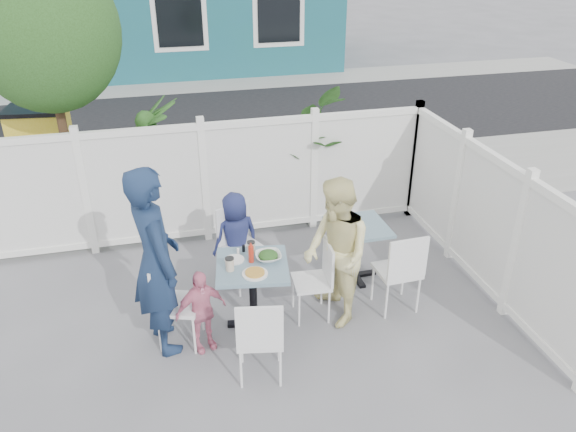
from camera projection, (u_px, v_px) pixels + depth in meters
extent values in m
plane|color=slate|center=(228.00, 358.00, 5.44)|extent=(80.00, 80.00, 0.00)
cube|color=gray|center=(191.00, 195.00, 8.71)|extent=(24.00, 2.60, 0.01)
cube|color=black|center=(175.00, 123.00, 11.90)|extent=(24.00, 5.00, 0.01)
cube|color=gray|center=(167.00, 87.00, 14.56)|extent=(24.00, 1.60, 0.01)
cube|color=black|center=(33.00, 24.00, 13.54)|extent=(1.20, 0.04, 1.40)
cube|color=black|center=(199.00, 18.00, 14.40)|extent=(1.20, 0.04, 1.40)
cube|color=white|center=(205.00, 182.00, 7.15)|extent=(5.80, 0.04, 1.40)
cube|color=white|center=(200.00, 127.00, 6.81)|extent=(5.86, 0.08, 0.08)
cube|color=white|center=(209.00, 234.00, 7.50)|extent=(5.86, 0.08, 0.12)
cube|color=white|center=(485.00, 220.00, 6.23)|extent=(0.04, 3.60, 1.40)
cube|color=white|center=(496.00, 158.00, 5.88)|extent=(0.08, 3.66, 0.08)
cube|color=white|center=(474.00, 278.00, 6.58)|extent=(0.08, 3.66, 0.12)
cylinder|color=#382316|center=(66.00, 142.00, 7.38)|extent=(0.12, 0.12, 2.40)
ellipsoid|color=#204016|center=(44.00, 31.00, 6.74)|extent=(1.80, 1.62, 1.98)
cube|color=gold|center=(46.00, 160.00, 8.12)|extent=(0.83, 0.64, 1.43)
imported|color=#204016|center=(155.00, 163.00, 7.60)|extent=(1.03, 1.03, 1.75)
imported|color=#204016|center=(297.00, 154.00, 7.95)|extent=(1.69, 1.83, 1.69)
cube|color=slate|center=(252.00, 266.00, 5.57)|extent=(0.81, 0.81, 0.04)
cylinder|color=black|center=(253.00, 296.00, 5.73)|extent=(0.08, 0.08, 0.69)
cube|color=black|center=(254.00, 323.00, 5.89)|extent=(0.56, 0.17, 0.04)
cube|color=black|center=(254.00, 323.00, 5.89)|extent=(0.17, 0.56, 0.04)
cube|color=slate|center=(358.00, 227.00, 6.40)|extent=(0.67, 0.67, 0.04)
cylinder|color=black|center=(356.00, 252.00, 6.55)|extent=(0.07, 0.07, 0.64)
cube|color=black|center=(355.00, 275.00, 6.70)|extent=(0.52, 0.08, 0.04)
cube|color=black|center=(355.00, 275.00, 6.70)|extent=(0.08, 0.52, 0.04)
cube|color=white|center=(179.00, 304.00, 5.47)|extent=(0.51, 0.52, 0.04)
cube|color=white|center=(158.00, 282.00, 5.37)|extent=(0.16, 0.41, 0.45)
cylinder|color=white|center=(202.00, 312.00, 5.72)|extent=(0.02, 0.02, 0.45)
cylinder|color=white|center=(194.00, 335.00, 5.40)|extent=(0.02, 0.02, 0.45)
cylinder|color=white|center=(169.00, 311.00, 5.74)|extent=(0.02, 0.02, 0.45)
cylinder|color=white|center=(160.00, 333.00, 5.43)|extent=(0.02, 0.02, 0.45)
cube|color=white|center=(311.00, 282.00, 5.86)|extent=(0.40, 0.42, 0.04)
cube|color=white|center=(328.00, 261.00, 5.78)|extent=(0.05, 0.39, 0.42)
cylinder|color=white|center=(299.00, 310.00, 5.79)|extent=(0.02, 0.02, 0.42)
cylinder|color=white|center=(293.00, 291.00, 6.08)|extent=(0.02, 0.02, 0.42)
cylinder|color=white|center=(329.00, 306.00, 5.83)|extent=(0.02, 0.02, 0.42)
cylinder|color=white|center=(322.00, 288.00, 6.13)|extent=(0.02, 0.02, 0.42)
cube|color=white|center=(243.00, 250.00, 6.36)|extent=(0.57, 0.56, 0.04)
cube|color=white|center=(233.00, 223.00, 6.37)|extent=(0.41, 0.21, 0.46)
cylinder|color=white|center=(266.00, 268.00, 6.45)|extent=(0.02, 0.02, 0.46)
cylinder|color=white|center=(239.00, 279.00, 6.24)|extent=(0.02, 0.02, 0.46)
cylinder|color=white|center=(249.00, 256.00, 6.69)|extent=(0.02, 0.02, 0.46)
cylinder|color=white|center=(222.00, 266.00, 6.48)|extent=(0.02, 0.02, 0.46)
cube|color=white|center=(260.00, 337.00, 5.05)|extent=(0.48, 0.46, 0.04)
cube|color=white|center=(260.00, 328.00, 4.78)|extent=(0.41, 0.11, 0.44)
cylinder|color=white|center=(242.00, 344.00, 5.29)|extent=(0.02, 0.02, 0.44)
cylinder|color=white|center=(279.00, 343.00, 5.31)|extent=(0.02, 0.02, 0.44)
cylinder|color=white|center=(241.00, 369.00, 5.00)|extent=(0.02, 0.02, 0.44)
cylinder|color=white|center=(280.00, 367.00, 5.02)|extent=(0.02, 0.02, 0.44)
cube|color=white|center=(397.00, 271.00, 5.98)|extent=(0.45, 0.43, 0.04)
cube|color=white|center=(408.00, 259.00, 5.69)|extent=(0.43, 0.05, 0.46)
cylinder|color=white|center=(373.00, 282.00, 6.18)|extent=(0.02, 0.02, 0.46)
cylinder|color=white|center=(403.00, 277.00, 6.28)|extent=(0.02, 0.02, 0.46)
cylinder|color=white|center=(387.00, 301.00, 5.89)|extent=(0.02, 0.02, 0.46)
cylinder|color=white|center=(418.00, 295.00, 5.98)|extent=(0.02, 0.02, 0.46)
imported|color=#182948|center=(156.00, 261.00, 5.22)|extent=(0.63, 0.79, 1.90)
imported|color=#E6D352|center=(336.00, 253.00, 5.65)|extent=(0.65, 0.81, 1.59)
imported|color=navy|center=(236.00, 238.00, 6.42)|extent=(0.61, 0.46, 1.10)
imported|color=pink|center=(201.00, 311.00, 5.38)|extent=(0.56, 0.35, 0.88)
cylinder|color=white|center=(255.00, 274.00, 5.39)|extent=(0.25, 0.25, 0.02)
cylinder|color=white|center=(234.00, 260.00, 5.62)|extent=(0.20, 0.20, 0.01)
imported|color=white|center=(268.00, 257.00, 5.62)|extent=(0.26, 0.26, 0.06)
cylinder|color=beige|center=(230.00, 265.00, 5.43)|extent=(0.08, 0.08, 0.13)
cylinder|color=beige|center=(251.00, 248.00, 5.72)|extent=(0.08, 0.08, 0.12)
cylinder|color=#B52716|center=(251.00, 254.00, 5.56)|extent=(0.05, 0.05, 0.18)
cylinder|color=white|center=(238.00, 251.00, 5.72)|extent=(0.03, 0.03, 0.07)
cylinder|color=black|center=(244.00, 248.00, 5.76)|extent=(0.03, 0.03, 0.07)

